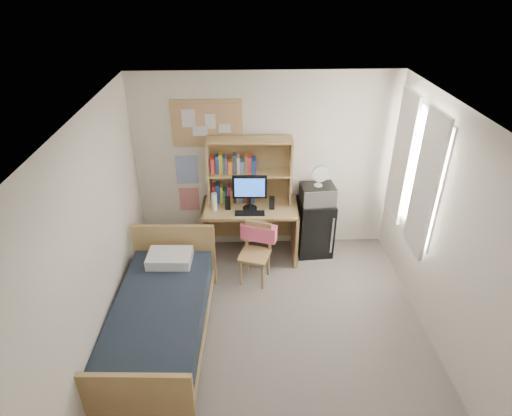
{
  "coord_description": "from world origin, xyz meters",
  "views": [
    {
      "loc": [
        -0.34,
        -3.4,
        3.76
      ],
      "look_at": [
        -0.16,
        1.2,
        1.12
      ],
      "focal_mm": 30.0,
      "sensor_mm": 36.0,
      "label": 1
    }
  ],
  "objects_px": {
    "bulletin_board": "(207,123)",
    "desk_fan": "(319,176)",
    "bed": "(160,323)",
    "microwave": "(317,194)",
    "speaker_right": "(272,203)",
    "monitor": "(250,193)",
    "speaker_left": "(228,203)",
    "desk": "(250,232)",
    "mini_fridge": "(314,227)",
    "desk_chair": "(255,255)"
  },
  "relations": [
    {
      "from": "bed",
      "to": "monitor",
      "type": "height_order",
      "value": "monitor"
    },
    {
      "from": "bulletin_board",
      "to": "desk_chair",
      "type": "bearing_deg",
      "value": -56.26
    },
    {
      "from": "desk",
      "to": "microwave",
      "type": "distance_m",
      "value": 1.1
    },
    {
      "from": "microwave",
      "to": "desk_fan",
      "type": "bearing_deg",
      "value": 0.0
    },
    {
      "from": "desk_chair",
      "to": "desk_fan",
      "type": "bearing_deg",
      "value": 53.24
    },
    {
      "from": "desk_chair",
      "to": "bed",
      "type": "xyz_separation_m",
      "value": [
        -1.09,
        -1.06,
        -0.13
      ]
    },
    {
      "from": "speaker_right",
      "to": "bulletin_board",
      "type": "bearing_deg",
      "value": 156.28
    },
    {
      "from": "desk",
      "to": "speaker_right",
      "type": "relative_size",
      "value": 7.4
    },
    {
      "from": "microwave",
      "to": "mini_fridge",
      "type": "bearing_deg",
      "value": 90.0
    },
    {
      "from": "bulletin_board",
      "to": "desk_chair",
      "type": "relative_size",
      "value": 1.14
    },
    {
      "from": "desk_chair",
      "to": "mini_fridge",
      "type": "bearing_deg",
      "value": 54.13
    },
    {
      "from": "bulletin_board",
      "to": "desk_fan",
      "type": "height_order",
      "value": "bulletin_board"
    },
    {
      "from": "microwave",
      "to": "bulletin_board",
      "type": "bearing_deg",
      "value": 165.94
    },
    {
      "from": "bulletin_board",
      "to": "speaker_left",
      "type": "relative_size",
      "value": 5.44
    },
    {
      "from": "bulletin_board",
      "to": "monitor",
      "type": "relative_size",
      "value": 1.91
    },
    {
      "from": "speaker_left",
      "to": "desk_fan",
      "type": "xyz_separation_m",
      "value": [
        1.25,
        0.12,
        0.33
      ]
    },
    {
      "from": "desk",
      "to": "speaker_left",
      "type": "xyz_separation_m",
      "value": [
        -0.3,
        -0.05,
        0.5
      ]
    },
    {
      "from": "desk_chair",
      "to": "bed",
      "type": "height_order",
      "value": "desk_chair"
    },
    {
      "from": "bulletin_board",
      "to": "monitor",
      "type": "xyz_separation_m",
      "value": [
        0.55,
        -0.4,
        -0.84
      ]
    },
    {
      "from": "desk_fan",
      "to": "bulletin_board",
      "type": "bearing_deg",
      "value": 165.94
    },
    {
      "from": "bed",
      "to": "desk",
      "type": "bearing_deg",
      "value": 60.05
    },
    {
      "from": "desk_chair",
      "to": "desk_fan",
      "type": "relative_size",
      "value": 2.85
    },
    {
      "from": "speaker_right",
      "to": "microwave",
      "type": "xyz_separation_m",
      "value": [
        0.65,
        0.14,
        0.05
      ]
    },
    {
      "from": "bulletin_board",
      "to": "bed",
      "type": "distance_m",
      "value": 2.6
    },
    {
      "from": "monitor",
      "to": "desk_fan",
      "type": "xyz_separation_m",
      "value": [
        0.95,
        0.13,
        0.17
      ]
    },
    {
      "from": "desk_chair",
      "to": "monitor",
      "type": "height_order",
      "value": "monitor"
    },
    {
      "from": "bed",
      "to": "microwave",
      "type": "distance_m",
      "value": 2.7
    },
    {
      "from": "bulletin_board",
      "to": "mini_fridge",
      "type": "xyz_separation_m",
      "value": [
        1.5,
        -0.25,
        -1.5
      ]
    },
    {
      "from": "monitor",
      "to": "microwave",
      "type": "xyz_separation_m",
      "value": [
        0.95,
        0.13,
        -0.11
      ]
    },
    {
      "from": "monitor",
      "to": "microwave",
      "type": "relative_size",
      "value": 1.08
    },
    {
      "from": "monitor",
      "to": "speaker_left",
      "type": "relative_size",
      "value": 2.85
    },
    {
      "from": "monitor",
      "to": "desk_chair",
      "type": "bearing_deg",
      "value": -82.77
    },
    {
      "from": "desk_chair",
      "to": "microwave",
      "type": "xyz_separation_m",
      "value": [
        0.9,
        0.63,
        0.55
      ]
    },
    {
      "from": "speaker_left",
      "to": "microwave",
      "type": "relative_size",
      "value": 0.38
    },
    {
      "from": "bulletin_board",
      "to": "desk_fan",
      "type": "relative_size",
      "value": 3.25
    },
    {
      "from": "mini_fridge",
      "to": "desk_fan",
      "type": "xyz_separation_m",
      "value": [
        0.0,
        -0.02,
        0.83
      ]
    },
    {
      "from": "desk_chair",
      "to": "speaker_left",
      "type": "bearing_deg",
      "value": 142.67
    },
    {
      "from": "bed",
      "to": "mini_fridge",
      "type": "bearing_deg",
      "value": 43.51
    },
    {
      "from": "desk_chair",
      "to": "bulletin_board",
      "type": "bearing_deg",
      "value": 142.09
    },
    {
      "from": "bed",
      "to": "microwave",
      "type": "xyz_separation_m",
      "value": [
        1.99,
        1.69,
        0.69
      ]
    },
    {
      "from": "mini_fridge",
      "to": "desk_fan",
      "type": "bearing_deg",
      "value": -90.0
    },
    {
      "from": "microwave",
      "to": "desk_fan",
      "type": "distance_m",
      "value": 0.28
    },
    {
      "from": "mini_fridge",
      "to": "microwave",
      "type": "bearing_deg",
      "value": -90.0
    },
    {
      "from": "speaker_right",
      "to": "microwave",
      "type": "bearing_deg",
      "value": 13.55
    },
    {
      "from": "speaker_right",
      "to": "mini_fridge",
      "type": "bearing_deg",
      "value": 15.26
    },
    {
      "from": "bed",
      "to": "speaker_right",
      "type": "bearing_deg",
      "value": 51.99
    },
    {
      "from": "mini_fridge",
      "to": "speaker_right",
      "type": "xyz_separation_m",
      "value": [
        -0.65,
        -0.16,
        0.5
      ]
    },
    {
      "from": "monitor",
      "to": "desk_fan",
      "type": "bearing_deg",
      "value": 9.34
    },
    {
      "from": "bulletin_board",
      "to": "desk",
      "type": "relative_size",
      "value": 0.71
    },
    {
      "from": "desk",
      "to": "speaker_left",
      "type": "height_order",
      "value": "speaker_left"
    }
  ]
}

